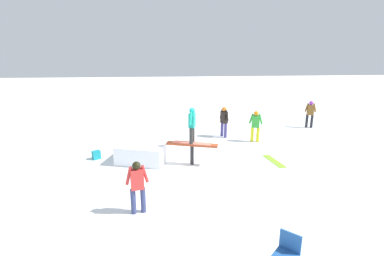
{
  "coord_description": "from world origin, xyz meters",
  "views": [
    {
      "loc": [
        -0.76,
        -10.57,
        4.49
      ],
      "look_at": [
        0.0,
        0.0,
        1.44
      ],
      "focal_mm": 28.0,
      "sensor_mm": 36.0,
      "label": 1
    }
  ],
  "objects_px": {
    "bystander_brown": "(310,113)",
    "loose_snowboard_lime": "(274,161)",
    "bystander_green": "(256,125)",
    "rail_feature": "(192,147)",
    "main_rider_on_rail": "(192,126)",
    "bystander_black": "(224,120)",
    "backpack_on_snow": "(96,155)",
    "bystander_red": "(137,185)"
  },
  "relations": [
    {
      "from": "bystander_brown",
      "to": "loose_snowboard_lime",
      "type": "height_order",
      "value": "bystander_brown"
    },
    {
      "from": "bystander_brown",
      "to": "bystander_green",
      "type": "relative_size",
      "value": 1.0
    },
    {
      "from": "rail_feature",
      "to": "bystander_green",
      "type": "distance_m",
      "value": 4.0
    },
    {
      "from": "main_rider_on_rail",
      "to": "bystander_black",
      "type": "distance_m",
      "value": 3.82
    },
    {
      "from": "loose_snowboard_lime",
      "to": "backpack_on_snow",
      "type": "distance_m",
      "value": 7.02
    },
    {
      "from": "bystander_black",
      "to": "bystander_green",
      "type": "distance_m",
      "value": 1.56
    },
    {
      "from": "rail_feature",
      "to": "backpack_on_snow",
      "type": "xyz_separation_m",
      "value": [
        -3.76,
        0.8,
        -0.52
      ]
    },
    {
      "from": "bystander_green",
      "to": "loose_snowboard_lime",
      "type": "bearing_deg",
      "value": 113.43
    },
    {
      "from": "bystander_black",
      "to": "bystander_brown",
      "type": "distance_m",
      "value": 5.1
    },
    {
      "from": "bystander_red",
      "to": "backpack_on_snow",
      "type": "height_order",
      "value": "bystander_red"
    },
    {
      "from": "bystander_black",
      "to": "bystander_green",
      "type": "bearing_deg",
      "value": 29.82
    },
    {
      "from": "bystander_red",
      "to": "rail_feature",
      "type": "bearing_deg",
      "value": 49.65
    },
    {
      "from": "bystander_red",
      "to": "bystander_green",
      "type": "distance_m",
      "value": 7.5
    },
    {
      "from": "bystander_red",
      "to": "backpack_on_snow",
      "type": "relative_size",
      "value": 4.4
    },
    {
      "from": "bystander_red",
      "to": "bystander_black",
      "type": "bearing_deg",
      "value": 49.13
    },
    {
      "from": "bystander_brown",
      "to": "rail_feature",
      "type": "bearing_deg",
      "value": 46.45
    },
    {
      "from": "main_rider_on_rail",
      "to": "bystander_black",
      "type": "relative_size",
      "value": 0.97
    },
    {
      "from": "rail_feature",
      "to": "bystander_black",
      "type": "height_order",
      "value": "bystander_black"
    },
    {
      "from": "bystander_green",
      "to": "main_rider_on_rail",
      "type": "bearing_deg",
      "value": 59.74
    },
    {
      "from": "main_rider_on_rail",
      "to": "bystander_green",
      "type": "height_order",
      "value": "main_rider_on_rail"
    },
    {
      "from": "bystander_black",
      "to": "bystander_red",
      "type": "bearing_deg",
      "value": -56.64
    },
    {
      "from": "rail_feature",
      "to": "loose_snowboard_lime",
      "type": "bearing_deg",
      "value": 16.03
    },
    {
      "from": "loose_snowboard_lime",
      "to": "backpack_on_snow",
      "type": "height_order",
      "value": "backpack_on_snow"
    },
    {
      "from": "rail_feature",
      "to": "backpack_on_snow",
      "type": "bearing_deg",
      "value": -176.75
    },
    {
      "from": "rail_feature",
      "to": "main_rider_on_rail",
      "type": "height_order",
      "value": "main_rider_on_rail"
    },
    {
      "from": "bystander_red",
      "to": "backpack_on_snow",
      "type": "distance_m",
      "value": 4.6
    },
    {
      "from": "bystander_red",
      "to": "bystander_brown",
      "type": "bearing_deg",
      "value": 30.28
    },
    {
      "from": "bystander_brown",
      "to": "backpack_on_snow",
      "type": "distance_m",
      "value": 11.18
    },
    {
      "from": "bystander_brown",
      "to": "loose_snowboard_lime",
      "type": "distance_m",
      "value": 5.83
    },
    {
      "from": "bystander_green",
      "to": "loose_snowboard_lime",
      "type": "height_order",
      "value": "bystander_green"
    },
    {
      "from": "bystander_black",
      "to": "backpack_on_snow",
      "type": "height_order",
      "value": "bystander_black"
    },
    {
      "from": "main_rider_on_rail",
      "to": "bystander_brown",
      "type": "height_order",
      "value": "main_rider_on_rail"
    },
    {
      "from": "main_rider_on_rail",
      "to": "bystander_brown",
      "type": "relative_size",
      "value": 0.99
    },
    {
      "from": "bystander_black",
      "to": "rail_feature",
      "type": "bearing_deg",
      "value": -57.16
    },
    {
      "from": "bystander_black",
      "to": "loose_snowboard_lime",
      "type": "distance_m",
      "value": 3.66
    },
    {
      "from": "bystander_red",
      "to": "bystander_brown",
      "type": "height_order",
      "value": "bystander_red"
    },
    {
      "from": "bystander_red",
      "to": "loose_snowboard_lime",
      "type": "xyz_separation_m",
      "value": [
        4.91,
        3.3,
        -0.83
      ]
    },
    {
      "from": "rail_feature",
      "to": "bystander_red",
      "type": "height_order",
      "value": "bystander_red"
    },
    {
      "from": "main_rider_on_rail",
      "to": "bystander_red",
      "type": "height_order",
      "value": "main_rider_on_rail"
    },
    {
      "from": "bystander_brown",
      "to": "backpack_on_snow",
      "type": "xyz_separation_m",
      "value": [
        -10.48,
        -3.84,
        -0.66
      ]
    },
    {
      "from": "rail_feature",
      "to": "bystander_brown",
      "type": "relative_size",
      "value": 1.32
    },
    {
      "from": "bystander_green",
      "to": "bystander_brown",
      "type": "bearing_deg",
      "value": -128.02
    }
  ]
}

